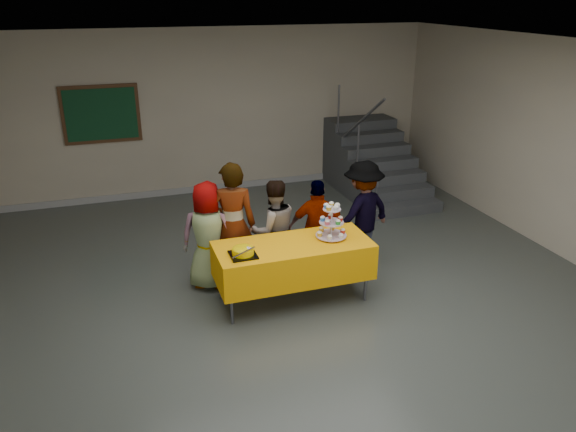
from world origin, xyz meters
name	(u,v)px	position (x,y,z in m)	size (l,w,h in m)	color
room_shell	(320,144)	(0.00, 0.02, 2.13)	(10.00, 10.04, 3.02)	#4C514C
bake_table	(293,260)	(-0.08, 0.61, 0.56)	(1.88, 0.78, 0.77)	#595960
cupcake_stand	(331,224)	(0.42, 0.63, 0.95)	(0.38, 0.38, 0.44)	silver
bear_cake	(243,251)	(-0.73, 0.48, 0.83)	(0.32, 0.36, 0.12)	black
schoolchild_a	(208,236)	(-0.98, 1.29, 0.71)	(0.69, 0.45, 1.41)	#5D5C66
schoolchild_b	(232,225)	(-0.67, 1.25, 0.83)	(0.60, 0.40, 1.66)	slate
schoolchild_c	(274,230)	(-0.13, 1.27, 0.68)	(0.66, 0.52, 1.37)	slate
schoolchild_d	(318,228)	(0.46, 1.18, 0.66)	(0.78, 0.32, 1.33)	slate
schoolchild_e	(362,213)	(1.18, 1.34, 0.73)	(0.95, 0.55, 1.47)	slate
staircase	(371,164)	(2.70, 4.13, 0.49)	(1.30, 2.40, 2.04)	#424447
noticeboard	(101,114)	(-2.09, 4.96, 1.60)	(1.30, 0.05, 1.00)	#472B16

